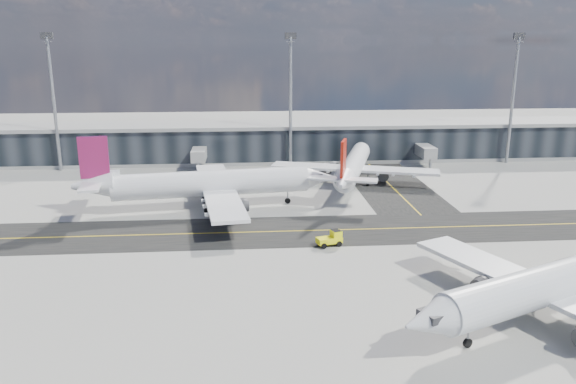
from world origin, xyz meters
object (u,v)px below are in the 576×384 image
object	(u,v)px
service_van	(336,166)
airliner_near	(562,281)
airliner_af	(208,184)
baggage_tug	(331,238)
airliner_redtail	(353,166)

from	to	relation	value
service_van	airliner_near	bearing A→B (deg)	-113.70
airliner_af	baggage_tug	xyz separation A→B (m)	(17.80, -19.27, -3.16)
airliner_redtail	service_van	distance (m)	13.72
airliner_af	baggage_tug	bearing A→B (deg)	35.03
airliner_af	airliner_redtail	world-z (taller)	airliner_af
airliner_af	service_van	bearing A→B (deg)	128.51
baggage_tug	service_van	size ratio (longest dim) A/B	0.61
airliner_redtail	airliner_near	xyz separation A→B (m)	(10.52, -55.26, 0.14)
airliner_redtail	service_van	size ratio (longest dim) A/B	6.19
airliner_redtail	baggage_tug	xyz separation A→B (m)	(-9.40, -33.13, -2.71)
airliner_near	baggage_tug	bearing A→B (deg)	18.11
airliner_near	baggage_tug	world-z (taller)	airliner_near
airliner_near	service_van	size ratio (longest dim) A/B	6.25
airliner_af	airliner_redtail	size ratio (longest dim) A/B	1.14
airliner_near	baggage_tug	xyz separation A→B (m)	(-19.91, 22.13, -2.85)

